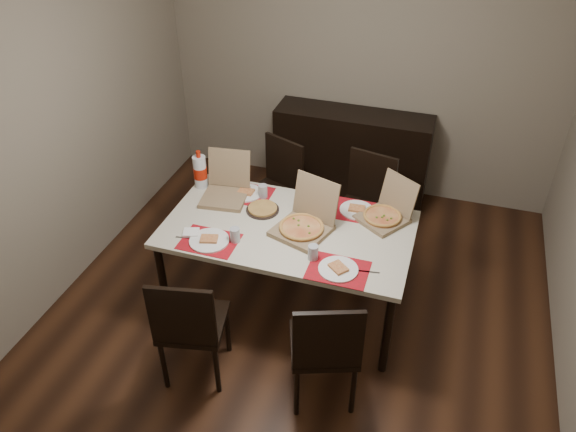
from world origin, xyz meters
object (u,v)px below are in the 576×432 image
Objects in this scene: dining_table at (288,234)px; dip_bowl at (316,220)px; pizza_box_center at (304,224)px; chair_near_right at (325,347)px; sideboard at (351,155)px; chair_far_right at (365,202)px; chair_far_left at (276,186)px; chair_near_left at (190,324)px; soda_bottle at (200,172)px.

dining_table is 0.23m from dip_bowl.
dining_table is 0.17m from pizza_box_center.
chair_near_right is at bearing -64.84° from pizza_box_center.
sideboard is at bearing 98.79° from chair_near_right.
dining_table is at bearing -93.72° from sideboard.
chair_near_right is 1.65m from chair_far_right.
chair_far_left reaches higher than dip_bowl.
sideboard is 2.55m from chair_near_right.
dining_table is at bearing -144.47° from dip_bowl.
chair_near_right reaches higher than dip_bowl.
chair_near_left and chair_near_right have the same top height.
chair_far_left reaches higher than sideboard.
chair_near_left is 1.74m from chair_far_left.
chair_far_right is 0.94m from pizza_box_center.
chair_far_right is at bearing 65.13° from chair_near_left.
chair_far_right is (0.80, -0.01, 0.00)m from chair_far_left.
chair_near_left is at bearing -89.96° from chair_far_left.
chair_near_right is 1.02m from dip_bowl.
chair_near_left is 0.89m from chair_near_right.
pizza_box_center is 1.01m from soda_bottle.
soda_bottle reaches higher than chair_far_left.
sideboard is at bearing 109.50° from chair_far_right.
sideboard is 4.65× the size of soda_bottle.
chair_far_right reaches higher than dip_bowl.
chair_far_left is at bearing 120.74° from pizza_box_center.
sideboard reaches higher than dip_bowl.
chair_near_left is 8.36× the size of dip_bowl.
soda_bottle is at bearing -129.89° from chair_far_left.
chair_near_right is (0.50, -0.81, -0.17)m from dining_table.
chair_near_right and chair_far_right have the same top height.
chair_near_left is 1.91m from chair_far_right.
chair_far_left is at bearing 118.10° from chair_near_right.
pizza_box_center reaches higher than chair_far_right.
pizza_box_center is 1.52× the size of soda_bottle.
chair_near_left reaches higher than sideboard.
pizza_box_center is at bearing -18.29° from soda_bottle.
chair_near_right is at bearing -81.21° from sideboard.
soda_bottle reaches higher than chair_near_left.
chair_far_right is (0.31, -0.87, 0.06)m from sideboard.
chair_far_left is (-0.89, 1.66, 0.00)m from chair_near_right.
soda_bottle reaches higher than sideboard.
dip_bowl is at bearing -52.40° from chair_far_left.
soda_bottle is at bearing 139.97° from chair_near_right.
chair_near_left is 1.34m from soda_bottle.
chair_far_left is at bearing 179.20° from chair_far_right.
chair_far_left and chair_far_right have the same top height.
soda_bottle is (-0.45, 1.21, 0.38)m from chair_near_left.
chair_near_right and chair_far_left have the same top height.
soda_bottle is (-0.96, 0.32, 0.08)m from pizza_box_center.
dining_table is 0.99m from chair_near_left.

